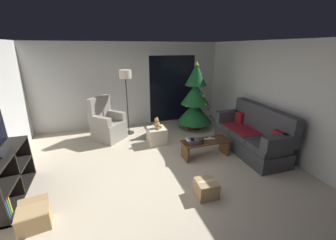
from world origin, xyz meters
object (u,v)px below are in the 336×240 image
book_stack (192,141)px  armchair (107,125)px  couch (252,136)px  teddy_bear_honey (157,124)px  remote_white (207,139)px  media_shelf (2,180)px  cardboard_box_taped_mid_floor (206,188)px  remote_graphite (201,140)px  cell_phone (193,139)px  cardboard_box_open_near_shelf (34,218)px  ottoman (157,136)px  coffee_table (206,146)px  floor_lamp (126,81)px  remote_silver (212,138)px  christmas_tree (195,100)px  remote_black (203,143)px

book_stack → armchair: (-1.67, 1.73, -0.04)m
couch → teddy_bear_honey: couch is taller
remote_white → media_shelf: size_ratio=0.11×
couch → cardboard_box_taped_mid_floor: couch is taller
remote_graphite → cell_phone: bearing=-82.3°
remote_white → cardboard_box_open_near_shelf: bearing=121.7°
cell_phone → remote_graphite: bearing=37.9°
ottoman → remote_graphite: bearing=-52.6°
coffee_table → ottoman: bearing=130.8°
coffee_table → ottoman: size_ratio=2.50×
armchair → floor_lamp: size_ratio=0.63×
remote_white → remote_silver: 0.11m
couch → remote_silver: size_ratio=12.62×
coffee_table → christmas_tree: christmas_tree is taller
remote_white → remote_black: 0.23m
coffee_table → media_shelf: media_shelf is taller
teddy_bear_honey → cardboard_box_taped_mid_floor: 2.23m
remote_white → remote_silver: same height
media_shelf → remote_graphite: bearing=4.9°
couch → media_shelf: couch is taller
couch → cardboard_box_taped_mid_floor: bearing=-148.7°
coffee_table → cardboard_box_taped_mid_floor: coffee_table is taller
remote_black → christmas_tree: size_ratio=0.08×
remote_graphite → christmas_tree: (0.60, 1.62, 0.49)m
couch → cardboard_box_taped_mid_floor: 2.08m
remote_silver → cardboard_box_taped_mid_floor: remote_silver is taller
remote_graphite → book_stack: bearing=-86.2°
remote_graphite → cardboard_box_taped_mid_floor: bearing=-33.0°
teddy_bear_honey → coffee_table: bearing=-49.2°
ottoman → teddy_bear_honey: (0.01, -0.01, 0.33)m
remote_silver → cell_phone: (-0.53, -0.11, 0.09)m
floor_lamp → cardboard_box_open_near_shelf: (-1.72, -2.94, -1.35)m
remote_white → remote_graphite: (-0.17, -0.03, 0.00)m
remote_black → media_shelf: size_ratio=0.11×
couch → cardboard_box_open_near_shelf: couch is taller
remote_white → teddy_bear_honey: bearing=57.0°
coffee_table → remote_graphite: bearing=172.3°
remote_white → ottoman: bearing=57.0°
remote_silver → media_shelf: 3.90m
armchair → cardboard_box_taped_mid_floor: 3.22m
christmas_tree → cell_phone: bearing=-116.6°
book_stack → cardboard_box_open_near_shelf: bearing=-160.5°
christmas_tree → floor_lamp: (-1.93, 0.27, 0.62)m
remote_graphite → teddy_bear_honey: size_ratio=0.55×
remote_black → cardboard_box_open_near_shelf: size_ratio=0.30×
remote_silver → christmas_tree: (0.32, 1.58, 0.49)m
floor_lamp → media_shelf: (-2.28, -2.19, -1.12)m
floor_lamp → teddy_bear_honey: size_ratio=6.25×
ottoman → teddy_bear_honey: bearing=-49.2°
remote_silver → floor_lamp: size_ratio=0.09×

